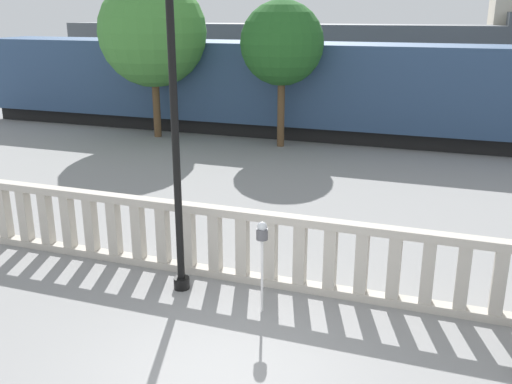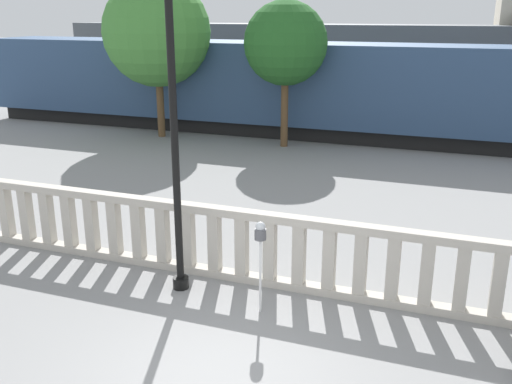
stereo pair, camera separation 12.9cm
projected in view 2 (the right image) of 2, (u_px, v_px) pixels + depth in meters
The scene contains 8 objects.
ground_plane at pixel (219, 379), 7.45m from camera, with size 160.00×160.00×0.00m, color gray.
balustrade at pixel (284, 252), 9.74m from camera, with size 13.02×0.24×1.33m.
lamppost at pixel (173, 94), 8.90m from camera, with size 0.31×0.31×6.10m.
parking_meter at pixel (260, 239), 8.77m from camera, with size 0.18×0.18×1.53m.
train_near at pixel (297, 87), 21.69m from camera, with size 26.34×2.75×4.08m.
train_far at pixel (303, 62), 29.73m from camera, with size 26.00×2.90×4.57m.
tree_left at pixel (157, 32), 20.76m from camera, with size 3.96×3.96×5.85m.
tree_right at pixel (285, 44), 19.25m from camera, with size 2.85×2.85×4.99m.
Camera 2 is at (2.65, -5.80, 4.59)m, focal length 40.00 mm.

